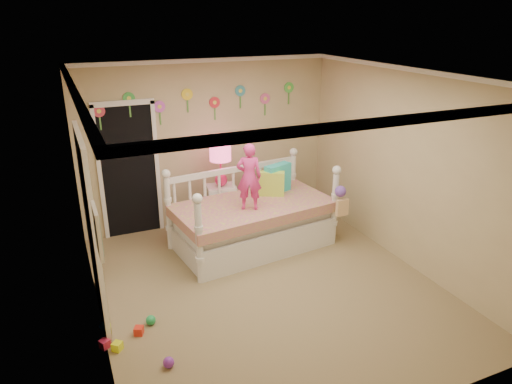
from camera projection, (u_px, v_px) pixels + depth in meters
name	position (u px, v px, depth m)	size (l,w,h in m)	color
floor	(268.00, 287.00, 5.88)	(4.00, 4.50, 0.01)	#7F684C
ceiling	(270.00, 75.00, 4.95)	(4.00, 4.50, 0.01)	white
back_wall	(208.00, 144.00, 7.34)	(4.00, 0.01, 2.60)	tan
left_wall	(88.00, 218.00, 4.67)	(0.01, 4.50, 2.60)	tan
right_wall	(406.00, 169.00, 6.16)	(0.01, 4.50, 2.60)	tan
crown_molding	(270.00, 78.00, 4.96)	(4.00, 4.50, 0.06)	white
daybed	(252.00, 207.00, 6.71)	(2.27, 1.22, 1.23)	white
pillow_turquoise	(278.00, 178.00, 7.01)	(0.43, 0.15, 0.43)	#29C4D1
pillow_lime	(271.00, 184.00, 6.89)	(0.38, 0.14, 0.36)	#BEE646
child	(249.00, 177.00, 6.31)	(0.34, 0.22, 0.93)	#F63897
nightstand	(222.00, 208.00, 7.33)	(0.44, 0.33, 0.73)	white
table_lamp	(220.00, 156.00, 7.03)	(0.32, 0.32, 0.71)	#EC1F64
closet_doorway	(129.00, 170.00, 6.96)	(0.90, 0.04, 2.07)	black
flower_decals	(201.00, 103.00, 7.07)	(3.40, 0.02, 0.50)	#B2668C
mirror_closet	(92.00, 229.00, 5.03)	(0.07, 1.30, 2.10)	white
wall_picture	(97.00, 231.00, 3.82)	(0.05, 0.34, 0.42)	white
hanging_bag	(341.00, 202.00, 6.54)	(0.20, 0.16, 0.36)	beige
toy_scatter	(136.00, 354.00, 4.64)	(0.80, 1.30, 0.11)	#996666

